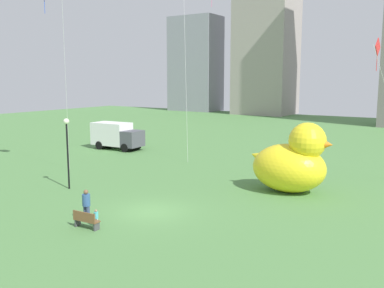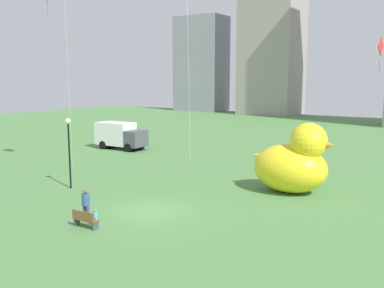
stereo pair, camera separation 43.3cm
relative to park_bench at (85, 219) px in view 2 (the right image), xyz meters
name	(u,v)px [view 2 (the right image)]	position (x,y,z in m)	size (l,w,h in m)	color
ground_plane	(150,211)	(1.01, 4.00, -0.47)	(140.00, 140.00, 0.00)	#4F8245
park_bench	(85,219)	(0.00, 0.00, 0.00)	(1.47, 0.52, 0.90)	brown
person_adult	(86,203)	(-0.82, 0.84, 0.48)	(0.42, 0.42, 1.73)	#38476B
person_child	(95,217)	(0.27, 0.46, 0.04)	(0.23, 0.23, 0.93)	silver
giant_inflatable_duck	(293,163)	(6.26, 12.47, 1.55)	(5.73, 3.67, 4.75)	yellow
lamppost	(69,139)	(-6.92, 4.98, 2.97)	(0.40, 0.40, 4.87)	black
box_truck	(120,136)	(-15.67, 19.19, 0.97)	(5.77, 2.59, 2.85)	white
city_skyline	(351,27)	(-3.99, 67.12, 16.23)	(74.77, 19.85, 41.98)	gray
kite_red	(382,52)	(10.17, 18.73, 8.89)	(3.08, 3.64, 10.42)	silver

